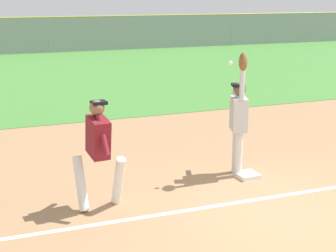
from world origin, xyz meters
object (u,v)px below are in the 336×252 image
parked_car_blue (31,35)px  parked_car_green (125,33)px  first_base (247,175)px  baseball (230,63)px  runner (98,147)px  fielder (239,116)px

parked_car_blue → parked_car_green: (6.11, -0.32, 0.00)m
first_base → baseball: bearing=166.4°
runner → parked_car_blue: runner is taller
first_base → baseball: baseball is taller
baseball → parked_car_blue: size_ratio=0.02×
fielder → baseball: size_ratio=30.81×
runner → baseball: 2.72m
baseball → first_base: bearing=-13.6°
parked_car_green → first_base: bearing=-95.4°
fielder → runner: fielder is taller
parked_car_blue → parked_car_green: size_ratio=0.98×
first_base → parked_car_green: 26.16m
fielder → runner: size_ratio=1.33×
first_base → baseball: 2.10m
runner → parked_car_green: runner is taller
fielder → parked_car_green: (5.33, 25.42, -0.45)m
first_base → fielder: (-0.10, 0.21, 1.08)m
fielder → parked_car_blue: bearing=-69.8°
fielder → baseball: fielder is taller
fielder → parked_car_green: fielder is taller
first_base → parked_car_green: size_ratio=0.08×
first_base → runner: bearing=-173.2°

